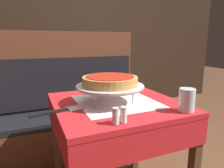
# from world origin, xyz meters

# --- Properties ---
(dining_table_front) EXTENTS (0.74, 0.74, 0.77)m
(dining_table_front) POSITION_xyz_m (0.00, 0.00, 0.66)
(dining_table_front) COLOR red
(dining_table_front) RESTS_ON ground_plane
(dining_table_rear) EXTENTS (0.64, 0.64, 0.76)m
(dining_table_rear) POSITION_xyz_m (0.31, 1.54, 0.65)
(dining_table_rear) COLOR #1E6B33
(dining_table_rear) RESTS_ON ground_plane
(booth_bench) EXTENTS (1.54, 0.46, 1.23)m
(booth_bench) POSITION_xyz_m (-0.18, 0.81, 0.36)
(booth_bench) COLOR brown
(booth_bench) RESTS_ON ground_plane
(back_wall_panel) EXTENTS (6.00, 0.04, 2.40)m
(back_wall_panel) POSITION_xyz_m (0.00, 2.08, 1.20)
(back_wall_panel) COLOR black
(back_wall_panel) RESTS_ON ground_plane
(pizza_pan_stand) EXTENTS (0.40, 0.40, 0.11)m
(pizza_pan_stand) POSITION_xyz_m (-0.04, -0.01, 0.87)
(pizza_pan_stand) COLOR #ADADB2
(pizza_pan_stand) RESTS_ON dining_table_front
(deep_dish_pizza) EXTENTS (0.33, 0.33, 0.05)m
(deep_dish_pizza) POSITION_xyz_m (-0.04, -0.01, 0.91)
(deep_dish_pizza) COLOR #C68E47
(deep_dish_pizza) RESTS_ON pizza_pan_stand
(pizza_server) EXTENTS (0.30, 0.11, 0.01)m
(pizza_server) POSITION_xyz_m (-0.35, -0.05, 0.77)
(pizza_server) COLOR #BCBCC1
(pizza_server) RESTS_ON dining_table_front
(water_glass_near) EXTENTS (0.08, 0.08, 0.12)m
(water_glass_near) POSITION_xyz_m (0.27, -0.31, 0.83)
(water_glass_near) COLOR silver
(water_glass_near) RESTS_ON dining_table_front
(salt_shaker) EXTENTS (0.03, 0.03, 0.08)m
(salt_shaker) POSITION_xyz_m (-0.14, -0.31, 0.81)
(salt_shaker) COLOR silver
(salt_shaker) RESTS_ON dining_table_front
(pepper_shaker) EXTENTS (0.03, 0.03, 0.08)m
(pepper_shaker) POSITION_xyz_m (-0.10, -0.31, 0.81)
(pepper_shaker) COLOR silver
(pepper_shaker) RESTS_ON dining_table_front
(condiment_caddy) EXTENTS (0.12, 0.12, 0.16)m
(condiment_caddy) POSITION_xyz_m (0.37, 1.61, 0.81)
(condiment_caddy) COLOR black
(condiment_caddy) RESTS_ON dining_table_rear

